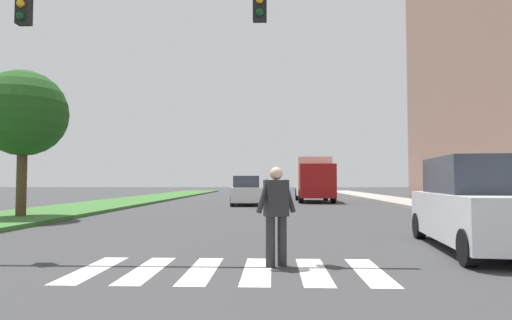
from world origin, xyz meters
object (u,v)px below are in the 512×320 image
Objects in this scene: suv_crossing at (481,206)px; truck_box_delivery at (314,178)px; sedan_midblock at (246,192)px; traffic_light_gantry at (22,40)px; tree_mid at (23,114)px; pedestrian_performer at (276,211)px.

suv_crossing is 21.48m from truck_box_delivery.
truck_box_delivery is (4.48, 4.48, 0.83)m from sedan_midblock.
suv_crossing reaches higher than sedan_midblock.
traffic_light_gantry is 10.20m from suv_crossing.
suv_crossing is 17.97m from sedan_midblock.
sedan_midblock is at bearing 78.57° from traffic_light_gantry.
tree_mid is 0.61× the size of traffic_light_gantry.
traffic_light_gantry is 1.89× the size of suv_crossing.
tree_mid is 1.15× the size of suv_crossing.
tree_mid is at bearing 120.19° from traffic_light_gantry.
tree_mid is at bearing 138.27° from pedestrian_performer.
traffic_light_gantry reaches higher than sedan_midblock.
pedestrian_performer is at bearing -96.81° from truck_box_delivery.
truck_box_delivery is (12.25, 14.87, -2.35)m from tree_mid.
sedan_midblock reaches higher than pedestrian_performer.
sedan_midblock is (3.56, 17.63, -3.56)m from traffic_light_gantry.
traffic_light_gantry is at bearing -101.43° from sedan_midblock.
suv_crossing is at bearing 23.81° from pedestrian_performer.
traffic_light_gantry is 6.40m from pedestrian_performer.
tree_mid reaches higher than truck_box_delivery.
traffic_light_gantry is at bearing -59.81° from tree_mid.
pedestrian_performer is at bearing -84.85° from sedan_midblock.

